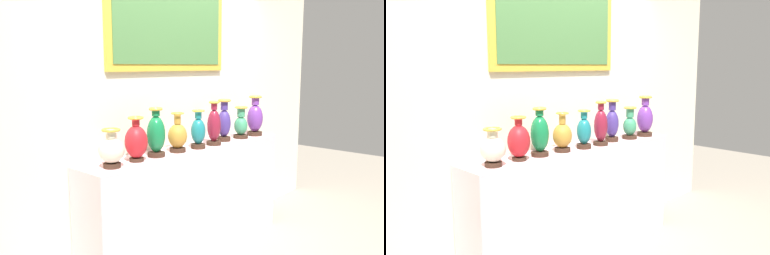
% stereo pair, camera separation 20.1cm
% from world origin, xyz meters
% --- Properties ---
extents(ground_plane, '(10.88, 10.88, 0.00)m').
position_xyz_m(ground_plane, '(0.00, 0.00, 0.00)').
color(ground_plane, gray).
extents(display_shelf, '(2.24, 0.39, 1.01)m').
position_xyz_m(display_shelf, '(0.00, 0.00, 0.50)').
color(display_shelf, beige).
rests_on(display_shelf, ground_plane).
extents(back_wall, '(4.88, 0.14, 3.14)m').
position_xyz_m(back_wall, '(-0.00, 0.25, 1.58)').
color(back_wall, beige).
rests_on(back_wall, ground_plane).
extents(vase_ivory, '(0.18, 0.18, 0.29)m').
position_xyz_m(vase_ivory, '(-0.92, -0.05, 1.14)').
color(vase_ivory, '#382319').
rests_on(vase_ivory, display_shelf).
extents(vase_crimson, '(0.18, 0.18, 0.35)m').
position_xyz_m(vase_crimson, '(-0.67, -0.04, 1.17)').
color(vase_crimson, '#382319').
rests_on(vase_crimson, display_shelf).
extents(vase_emerald, '(0.15, 0.15, 0.40)m').
position_xyz_m(vase_emerald, '(-0.46, -0.03, 1.19)').
color(vase_emerald, '#382319').
rests_on(vase_emerald, display_shelf).
extents(vase_ochre, '(0.16, 0.16, 0.34)m').
position_xyz_m(vase_ochre, '(-0.22, -0.03, 1.15)').
color(vase_ochre, '#382319').
rests_on(vase_ochre, display_shelf).
extents(vase_teal, '(0.13, 0.13, 0.34)m').
position_xyz_m(vase_teal, '(0.01, -0.06, 1.16)').
color(vase_teal, '#382319').
rests_on(vase_teal, display_shelf).
extents(vase_burgundy, '(0.14, 0.14, 0.41)m').
position_xyz_m(vase_burgundy, '(0.23, -0.07, 1.19)').
color(vase_burgundy, '#382319').
rests_on(vase_burgundy, display_shelf).
extents(vase_indigo, '(0.13, 0.13, 0.41)m').
position_xyz_m(vase_indigo, '(0.44, -0.02, 1.19)').
color(vase_indigo, '#382319').
rests_on(vase_indigo, display_shelf).
extents(vase_jade, '(0.15, 0.15, 0.32)m').
position_xyz_m(vase_jade, '(0.68, -0.05, 1.15)').
color(vase_jade, '#382319').
rests_on(vase_jade, display_shelf).
extents(vase_violet, '(0.16, 0.16, 0.42)m').
position_xyz_m(vase_violet, '(0.91, -0.07, 1.19)').
color(vase_violet, '#382319').
rests_on(vase_violet, display_shelf).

